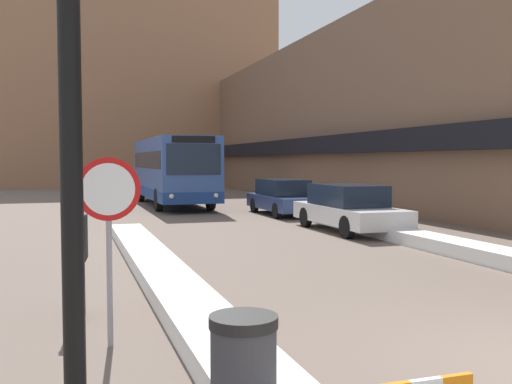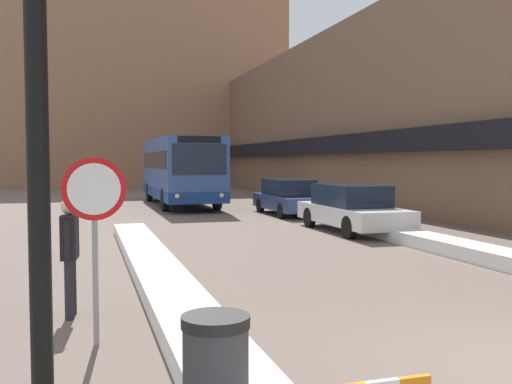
% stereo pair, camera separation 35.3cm
% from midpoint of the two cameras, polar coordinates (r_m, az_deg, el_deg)
% --- Properties ---
extents(building_row_right, '(5.50, 60.00, 9.22)m').
position_cam_midpoint_polar(building_row_right, '(32.41, 11.02, 7.26)').
color(building_row_right, brown).
rests_on(building_row_right, ground_plane).
extents(building_backdrop_far, '(26.00, 8.00, 18.24)m').
position_cam_midpoint_polar(building_backdrop_far, '(53.69, -11.39, 10.46)').
color(building_backdrop_far, '#996B4C').
rests_on(building_backdrop_far, ground_plane).
extents(snow_bank_left, '(0.90, 16.92, 0.29)m').
position_cam_midpoint_polar(snow_bank_left, '(9.87, -7.97, -9.21)').
color(snow_bank_left, silver).
rests_on(snow_bank_left, ground_plane).
extents(snow_bank_right, '(0.90, 16.52, 0.33)m').
position_cam_midpoint_polar(snow_bank_right, '(13.93, 22.04, -5.68)').
color(snow_bank_right, silver).
rests_on(snow_bank_right, ground_plane).
extents(city_bus, '(2.64, 10.41, 3.30)m').
position_cam_midpoint_polar(city_bus, '(28.76, -7.28, 2.21)').
color(city_bus, '#335193').
rests_on(city_bus, ground_plane).
extents(parked_car_front, '(1.88, 4.86, 1.49)m').
position_cam_midpoint_polar(parked_car_front, '(18.34, 10.08, -1.58)').
color(parked_car_front, silver).
rests_on(parked_car_front, ground_plane).
extents(parked_car_middle, '(1.82, 4.54, 1.47)m').
position_cam_midpoint_polar(parked_car_middle, '(23.65, 3.72, -0.52)').
color(parked_car_middle, navy).
rests_on(parked_car_middle, ground_plane).
extents(stop_sign, '(0.76, 0.08, 2.29)m').
position_cam_midpoint_polar(stop_sign, '(7.08, -14.49, -1.73)').
color(stop_sign, gray).
rests_on(stop_sign, ground_plane).
extents(pedestrian, '(0.26, 0.55, 1.71)m').
position_cam_midpoint_polar(pedestrian, '(8.57, -17.00, -5.18)').
color(pedestrian, '#232328').
rests_on(pedestrian, ground_plane).
extents(trash_bin, '(0.59, 0.59, 0.95)m').
position_cam_midpoint_polar(trash_bin, '(5.05, -1.96, -17.39)').
color(trash_bin, '#38383D').
rests_on(trash_bin, ground_plane).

